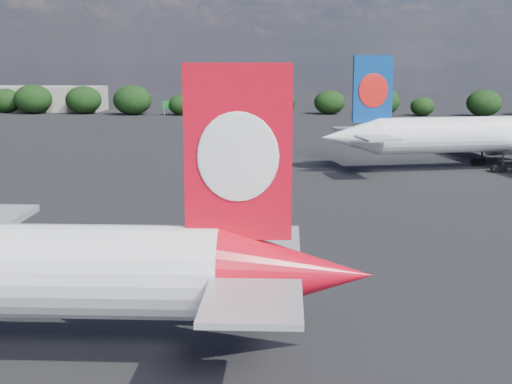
{
  "coord_description": "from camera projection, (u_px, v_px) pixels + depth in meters",
  "views": [
    {
      "loc": [
        18.7,
        -40.67,
        18.16
      ],
      "look_at": [
        16.0,
        12.0,
        8.0
      ],
      "focal_mm": 50.0,
      "sensor_mm": 36.0,
      "label": 1
    }
  ],
  "objects": [
    {
      "name": "horizon_treeline",
      "position": [
        220.0,
        101.0,
        220.14
      ],
      "size": [
        206.22,
        16.3,
        9.17
      ],
      "color": "black",
      "rests_on": "ground"
    },
    {
      "name": "ground",
      "position": [
        163.0,
        183.0,
        103.1
      ],
      "size": [
        500.0,
        500.0,
        0.0
      ],
      "primitive_type": "plane",
      "color": "black",
      "rests_on": "ground"
    },
    {
      "name": "china_southern_airliner",
      "position": [
        496.0,
        135.0,
        114.35
      ],
      "size": [
        55.28,
        52.88,
        18.16
      ],
      "color": "white",
      "rests_on": "ground"
    },
    {
      "name": "terminal_building",
      "position": [
        39.0,
        99.0,
        235.06
      ],
      "size": [
        42.0,
        16.0,
        8.0
      ],
      "color": "gray",
      "rests_on": "ground"
    },
    {
      "name": "highway_sign",
      "position": [
        172.0,
        105.0,
        217.17
      ],
      "size": [
        6.0,
        0.3,
        4.5
      ],
      "color": "#166E27",
      "rests_on": "ground"
    },
    {
      "name": "billboard_yellow",
      "position": [
        271.0,
        102.0,
        221.41
      ],
      "size": [
        5.0,
        0.3,
        5.5
      ],
      "color": "gold",
      "rests_on": "ground"
    }
  ]
}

